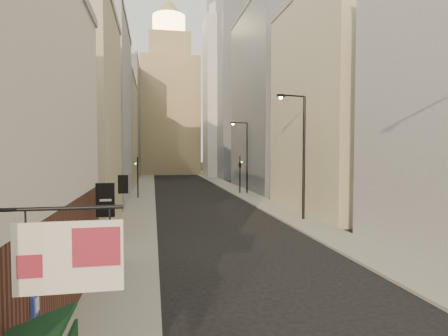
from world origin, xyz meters
The scene contains 15 objects.
sidewalk_left centered at (-6.50, 55.00, 0.07)m, with size 3.00×140.00×0.15m, color gray.
sidewalk_right centered at (6.50, 55.00, 0.07)m, with size 3.00×140.00×0.15m, color gray.
left_bldg_beige centered at (-12.00, 26.00, 8.00)m, with size 8.00×12.00×16.00m, color tan.
left_bldg_grey centered at (-12.00, 42.00, 10.00)m, with size 8.00×16.00×20.00m, color gray.
left_bldg_tan centered at (-12.00, 60.00, 8.50)m, with size 8.00×18.00×17.00m, color tan.
left_bldg_wingrid centered at (-12.00, 80.00, 12.00)m, with size 8.00×20.00×24.00m, color gray.
right_bldg_beige centered at (12.00, 30.00, 10.00)m, with size 8.00×16.00×20.00m, color tan.
right_bldg_wingrid centered at (12.00, 50.00, 13.00)m, with size 8.00×20.00×26.00m, color gray.
highrise centered at (18.00, 78.00, 25.66)m, with size 21.00×23.00×51.20m.
clock_tower centered at (-1.00, 92.00, 17.63)m, with size 14.00×14.00×44.90m.
white_tower centered at (10.00, 78.00, 18.61)m, with size 8.00×8.00×41.50m.
streetlamp_mid centered at (6.60, 25.66, 5.82)m, with size 2.63×0.84×10.19m.
streetlamp_far centered at (6.78, 44.97, 5.39)m, with size 2.43×0.77×9.44m.
traffic_light_left centered at (-7.01, 42.41, 3.34)m, with size 0.54×0.42×5.00m.
traffic_light_right centered at (6.03, 44.89, 3.88)m, with size 0.76×0.76×5.00m.
Camera 1 is at (-5.24, -2.94, 5.77)m, focal length 30.00 mm.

